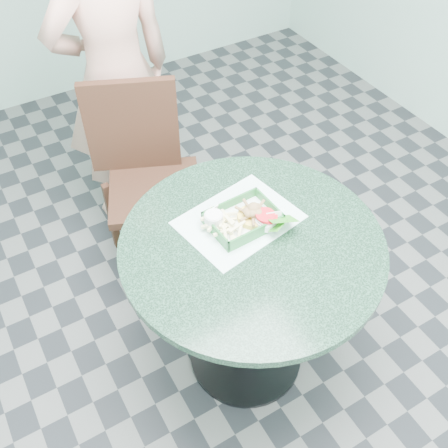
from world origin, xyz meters
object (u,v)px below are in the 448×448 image
diner_person (113,61)px  food_basket (243,225)px  crab_sandwich (253,217)px  dining_chair (146,167)px  cafe_table (250,276)px  sauce_ramekin (214,221)px

diner_person → food_basket: (0.04, -1.06, -0.14)m
crab_sandwich → dining_chair: bearing=98.4°
cafe_table → sauce_ramekin: 0.27m
crab_sandwich → sauce_ramekin: (-0.13, 0.05, 0.00)m
crab_sandwich → food_basket: bearing=162.5°
sauce_ramekin → dining_chair: bearing=88.2°
diner_person → crab_sandwich: size_ratio=16.50×
diner_person → crab_sandwich: 1.07m
cafe_table → diner_person: 1.19m
cafe_table → dining_chair: (-0.06, 0.81, -0.05)m
dining_chair → food_basket: 0.77m
crab_sandwich → sauce_ramekin: crab_sandwich is taller
cafe_table → food_basket: size_ratio=3.88×
food_basket → sauce_ramekin: bearing=157.6°
cafe_table → sauce_ramekin: sauce_ramekin is taller
cafe_table → sauce_ramekin: (-0.08, 0.13, 0.22)m
sauce_ramekin → diner_person: bearing=86.9°
dining_chair → sauce_ramekin: size_ratio=14.29×
diner_person → food_basket: 1.07m
cafe_table → crab_sandwich: (0.05, 0.08, 0.22)m
dining_chair → food_basket: (0.07, -0.73, 0.23)m
dining_chair → crab_sandwich: 0.79m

